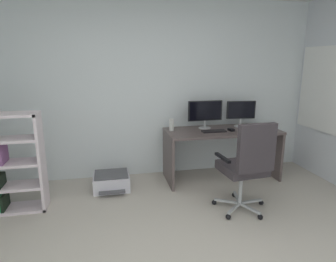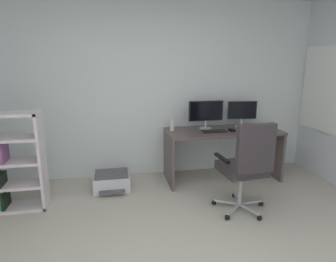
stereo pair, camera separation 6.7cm
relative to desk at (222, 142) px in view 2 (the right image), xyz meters
The scene contains 10 objects.
wall_back 1.36m from the desk, 156.67° to the left, with size 5.09×0.10×2.59m, color silver.
desk is the anchor object (origin of this frame).
monitor_main 0.50m from the desk, 146.56° to the left, with size 0.51×0.18×0.41m.
monitor_secondary 0.56m from the desk, 22.69° to the left, with size 0.43×0.18×0.39m.
keyboard 0.27m from the desk, 150.32° to the right, with size 0.34×0.13×0.02m, color black.
computer_mouse 0.24m from the desk, 42.95° to the right, with size 0.06×0.10×0.03m, color black.
desktop_speaker 0.79m from the desk, behind, with size 0.07×0.07×0.17m, color silver.
office_chair 1.04m from the desk, 96.74° to the right, with size 0.62×0.63×1.09m.
bookshelf 2.87m from the desk, behind, with size 0.77×0.30×1.16m.
printer 1.67m from the desk, behind, with size 0.48×0.48×0.23m.
Camera 2 is at (-0.49, -1.86, 1.71)m, focal length 30.95 mm.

